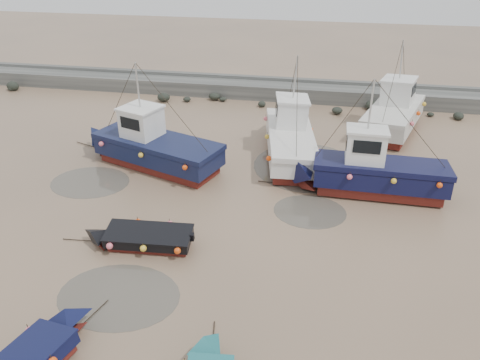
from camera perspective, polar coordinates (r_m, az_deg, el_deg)
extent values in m
plane|color=#907357|center=(21.26, -2.55, -8.91)|extent=(120.00, 120.00, 0.00)
cube|color=slate|center=(40.53, 4.50, 10.74)|extent=(60.00, 2.20, 1.20)
cube|color=slate|center=(41.47, 4.74, 12.19)|extent=(60.00, 0.60, 0.25)
ellipsoid|color=black|center=(37.63, 11.76, 8.31)|extent=(0.84, 0.86, 0.51)
ellipsoid|color=black|center=(39.23, 15.75, 8.74)|extent=(0.98, 1.07, 0.72)
ellipsoid|color=black|center=(39.42, 25.09, 7.08)|extent=(0.78, 0.90, 0.59)
ellipsoid|color=black|center=(40.00, -3.12, 10.16)|extent=(0.99, 0.80, 0.58)
ellipsoid|color=black|center=(39.20, 22.21, 7.43)|extent=(0.54, 0.46, 0.30)
ellipsoid|color=black|center=(47.12, -26.10, 10.02)|extent=(0.65, 0.64, 0.43)
ellipsoid|color=black|center=(38.95, 18.55, 7.98)|extent=(0.61, 0.47, 0.46)
ellipsoid|color=black|center=(39.70, -2.09, 9.83)|extent=(0.61, 0.53, 0.32)
ellipsoid|color=black|center=(39.73, 20.34, 8.11)|extent=(0.67, 0.55, 0.43)
ellipsoid|color=black|center=(40.12, -9.29, 9.93)|extent=(1.09, 0.88, 0.72)
ellipsoid|color=black|center=(39.85, -6.48, 9.77)|extent=(0.65, 0.60, 0.37)
ellipsoid|color=black|center=(38.34, 18.33, 7.85)|extent=(0.88, 0.64, 0.62)
ellipsoid|color=black|center=(38.49, 2.68, 9.23)|extent=(0.64, 0.62, 0.48)
ellipsoid|color=black|center=(47.13, -25.96, 10.25)|extent=(1.10, 0.87, 0.86)
ellipsoid|color=black|center=(39.15, 15.80, 8.47)|extent=(0.55, 0.45, 0.29)
cylinder|color=#504A40|center=(19.73, -14.56, -13.48)|extent=(4.95, 4.95, 0.01)
cylinder|color=#504A40|center=(24.39, 8.50, -3.79)|extent=(3.75, 3.75, 0.01)
cylinder|color=#504A40|center=(28.18, -17.80, -0.23)|extent=(4.54, 4.54, 0.01)
cylinder|color=#504A40|center=(28.94, 8.05, 1.73)|extent=(6.43, 6.43, 0.01)
pyramid|color=black|center=(18.00, -20.32, -15.25)|extent=(1.95, 1.17, 0.90)
cylinder|color=black|center=(19.08, -17.77, -15.66)|extent=(0.57, 1.94, 0.04)
sphere|color=#ED4C11|center=(18.53, -24.19, -16.14)|extent=(0.30, 0.30, 0.30)
pyramid|color=#1C6268|center=(16.16, -3.65, -19.17)|extent=(1.52, 0.94, 0.90)
cylinder|color=black|center=(17.42, -3.34, -19.23)|extent=(0.38, 1.98, 0.04)
cube|color=maroon|center=(21.98, -10.90, -7.57)|extent=(3.65, 1.54, 0.30)
cube|color=black|center=(21.77, -10.99, -6.77)|extent=(3.93, 1.78, 0.45)
pyramid|color=black|center=(22.26, -16.71, -5.28)|extent=(0.82, 1.56, 0.90)
cube|color=brown|center=(21.67, -11.03, -6.41)|extent=(3.30, 1.44, 0.10)
cube|color=black|center=(21.62, -11.05, -6.22)|extent=(4.02, 1.85, 0.07)
cube|color=black|center=(21.20, -5.81, -6.83)|extent=(0.20, 0.23, 0.35)
cylinder|color=black|center=(23.14, -18.52, -7.02)|extent=(2.00, 0.18, 0.04)
sphere|color=#ED4C11|center=(20.65, -7.61, -8.27)|extent=(0.30, 0.30, 0.30)
sphere|color=#ED4C11|center=(22.20, -8.49, -5.43)|extent=(0.30, 0.30, 0.30)
sphere|color=#ED4C11|center=(21.04, -11.68, -7.89)|extent=(0.30, 0.30, 0.30)
sphere|color=#ED4C11|center=(22.61, -12.25, -5.12)|extent=(0.30, 0.30, 0.30)
sphere|color=#ED4C11|center=(21.52, -15.59, -7.49)|extent=(0.30, 0.30, 0.30)
cube|color=maroon|center=(28.86, -9.82, 2.09)|extent=(7.64, 4.66, 0.55)
cube|color=#111839|center=(28.54, -9.94, 3.44)|extent=(8.29, 5.23, 0.95)
pyramid|color=#111839|center=(31.15, -16.44, 6.27)|extent=(2.27, 3.08, 1.40)
cube|color=brown|center=(28.32, -10.03, 4.39)|extent=(8.08, 5.07, 0.08)
cube|color=#111839|center=(28.27, -10.05, 4.64)|extent=(8.47, 5.35, 0.30)
cube|color=white|center=(28.56, -11.88, 6.83)|extent=(2.53, 2.49, 1.70)
cube|color=white|center=(28.25, -12.06, 8.55)|extent=(2.74, 2.69, 0.12)
cube|color=black|center=(29.14, -13.45, 7.63)|extent=(0.60, 1.56, 0.68)
cylinder|color=#B7B7B2|center=(27.83, -12.35, 11.17)|extent=(0.10, 0.10, 2.60)
cylinder|color=black|center=(32.61, -17.50, 3.86)|extent=(2.84, 1.06, 0.05)
sphere|color=#F26577|center=(25.55, -6.73, 1.48)|extent=(0.30, 0.30, 0.30)
sphere|color=#F26577|center=(28.56, -5.68, 4.55)|extent=(0.30, 0.30, 0.30)
sphere|color=#F26577|center=(27.38, -11.98, 2.95)|extent=(0.30, 0.30, 0.30)
sphere|color=#F26577|center=(30.37, -10.49, 5.70)|extent=(0.30, 0.30, 0.30)
sphere|color=#F26577|center=(29.42, -16.55, 4.20)|extent=(0.30, 0.30, 0.30)
cube|color=maroon|center=(29.63, 5.91, 3.10)|extent=(3.43, 7.52, 0.55)
cube|color=silver|center=(29.32, 5.98, 4.43)|extent=(3.91, 8.10, 0.95)
pyramid|color=silver|center=(33.16, 5.48, 8.66)|extent=(2.86, 1.85, 1.40)
cube|color=brown|center=(29.11, 6.03, 5.35)|extent=(3.78, 7.91, 0.08)
cube|color=silver|center=(29.06, 6.05, 5.61)|extent=(3.99, 8.29, 0.30)
cube|color=white|center=(29.68, 5.99, 8.13)|extent=(2.17, 2.28, 1.70)
cube|color=white|center=(29.38, 6.08, 9.79)|extent=(2.34, 2.46, 0.12)
cube|color=black|center=(30.55, 5.87, 9.24)|extent=(1.57, 0.31, 0.68)
cylinder|color=#B7B7B2|center=(28.98, 6.22, 12.34)|extent=(0.10, 0.10, 2.60)
cylinder|color=black|center=(34.86, 5.22, 6.70)|extent=(0.55, 2.97, 0.05)
sphere|color=#F26577|center=(26.28, 3.36, 2.43)|extent=(0.30, 0.30, 0.30)
sphere|color=#F26577|center=(27.94, 9.22, 3.75)|extent=(0.30, 0.30, 0.30)
sphere|color=#F26577|center=(29.08, 3.16, 5.11)|extent=(0.30, 0.30, 0.30)
sphere|color=#F26577|center=(30.75, 8.51, 6.16)|extent=(0.30, 0.30, 0.30)
sphere|color=#F26577|center=(31.94, 2.99, 7.31)|extent=(0.30, 0.30, 0.30)
cube|color=maroon|center=(26.65, 16.46, -1.07)|extent=(6.49, 2.23, 0.55)
cube|color=black|center=(26.30, 16.68, 0.35)|extent=(6.97, 2.61, 0.95)
pyramid|color=black|center=(25.84, 8.04, 2.57)|extent=(1.46, 2.53, 1.40)
cube|color=brown|center=(26.08, 16.83, 1.35)|extent=(6.81, 2.51, 0.08)
cube|color=black|center=(26.01, 16.87, 1.62)|extent=(7.13, 2.66, 0.30)
cube|color=white|center=(25.52, 15.07, 3.77)|extent=(2.02, 1.79, 1.70)
cube|color=white|center=(25.17, 15.33, 5.65)|extent=(2.19, 1.93, 0.12)
cube|color=black|center=(25.36, 12.85, 4.52)|extent=(0.07, 1.50, 0.68)
cylinder|color=#B7B7B2|center=(24.69, 15.73, 8.56)|extent=(0.10, 0.10, 2.60)
cylinder|color=black|center=(26.69, 5.39, -0.49)|extent=(3.00, 0.09, 0.05)
sphere|color=#F26577|center=(25.41, 23.13, -0.97)|extent=(0.30, 0.30, 0.30)
sphere|color=#F26577|center=(27.61, 20.02, 1.99)|extent=(0.30, 0.30, 0.30)
sphere|color=#F26577|center=(25.00, 18.22, -0.51)|extent=(0.30, 0.30, 0.30)
sphere|color=#F26577|center=(27.32, 15.47, 2.45)|extent=(0.30, 0.30, 0.30)
sphere|color=#F26577|center=(24.78, 13.18, -0.03)|extent=(0.30, 0.30, 0.30)
sphere|color=#F26577|center=(27.22, 10.85, 2.90)|extent=(0.30, 0.30, 0.30)
cube|color=maroon|center=(35.13, 18.05, 5.98)|extent=(4.38, 6.92, 0.55)
cube|color=silver|center=(34.87, 18.23, 7.12)|extent=(4.95, 7.51, 0.95)
pyramid|color=silver|center=(38.42, 19.72, 9.92)|extent=(3.22, 2.27, 1.40)
cube|color=brown|center=(34.70, 18.36, 7.91)|extent=(4.79, 7.33, 0.08)
cube|color=silver|center=(34.65, 18.40, 8.13)|extent=(5.05, 7.68, 0.30)
cube|color=white|center=(35.24, 18.97, 10.04)|extent=(2.57, 2.54, 1.70)
cube|color=white|center=(34.99, 19.21, 11.45)|extent=(2.77, 2.74, 0.12)
cube|color=black|center=(36.13, 19.38, 10.84)|extent=(1.66, 0.59, 0.68)
cylinder|color=#B7B7B2|center=(34.65, 19.57, 13.59)|extent=(0.10, 0.10, 2.60)
cylinder|color=black|center=(40.00, 19.64, 8.04)|extent=(0.99, 2.86, 0.05)
sphere|color=#F26577|center=(32.50, 14.55, 6.79)|extent=(0.30, 0.30, 0.30)
sphere|color=#F26577|center=(32.99, 20.35, 6.23)|extent=(0.30, 0.30, 0.30)
sphere|color=#F26577|center=(34.52, 15.57, 7.94)|extent=(0.30, 0.30, 0.30)
sphere|color=#F26577|center=(35.05, 21.03, 7.38)|extent=(0.30, 0.30, 0.30)
sphere|color=#F26577|center=(36.57, 16.47, 8.95)|extent=(0.30, 0.30, 0.30)
sphere|color=#F26577|center=(37.13, 21.63, 8.40)|extent=(0.30, 0.30, 0.30)
imported|color=#151935|center=(27.59, -8.93, 0.24)|extent=(0.75, 0.64, 1.75)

